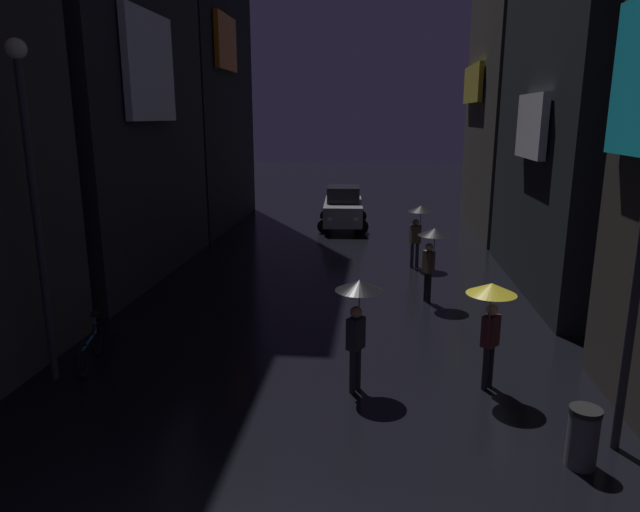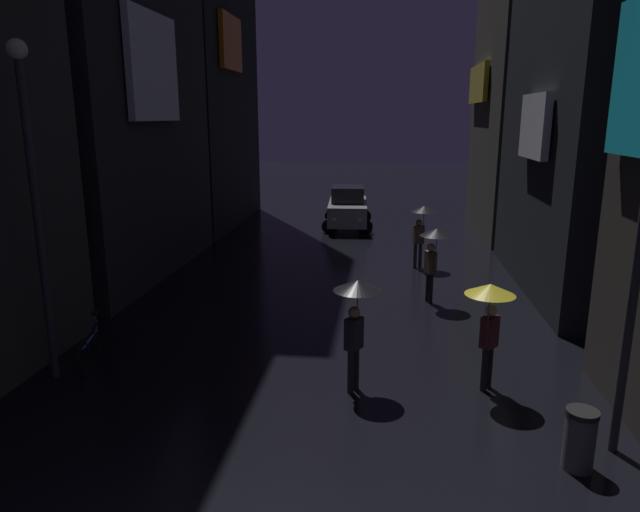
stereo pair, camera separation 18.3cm
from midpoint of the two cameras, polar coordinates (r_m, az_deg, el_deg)
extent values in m
cube|color=white|center=(17.88, -16.96, 17.65)|extent=(0.20, 3.30, 3.01)
cube|color=orange|center=(26.20, -9.61, 20.29)|extent=(0.20, 2.93, 2.25)
cube|color=black|center=(18.47, 26.87, 19.06)|extent=(4.00, 8.38, 14.34)
cube|color=white|center=(16.82, 20.10, 12.10)|extent=(0.20, 2.51, 1.71)
cube|color=yellow|center=(27.33, 14.86, 16.28)|extent=(0.20, 4.15, 1.63)
cylinder|color=black|center=(16.14, 10.23, -2.99)|extent=(0.12, 0.12, 0.85)
cylinder|color=black|center=(15.99, 10.52, -3.16)|extent=(0.12, 0.12, 0.85)
cube|color=brown|center=(15.87, 10.49, -0.57)|extent=(0.33, 0.40, 0.60)
sphere|color=beige|center=(15.77, 10.55, 0.88)|extent=(0.22, 0.22, 0.22)
cylinder|color=brown|center=(15.73, 10.95, -0.53)|extent=(0.09, 0.09, 0.50)
cylinder|color=slate|center=(15.65, 11.01, 0.66)|extent=(0.02, 0.02, 0.77)
cone|color=black|center=(15.55, 11.09, 2.40)|extent=(0.90, 0.90, 0.20)
cylinder|color=black|center=(11.45, 16.21, -10.47)|extent=(0.12, 0.12, 0.85)
cylinder|color=black|center=(11.30, 15.77, -10.76)|extent=(0.12, 0.12, 0.85)
cube|color=#4C1E23|center=(11.10, 16.24, -7.20)|extent=(0.38, 0.40, 0.60)
sphere|color=beige|center=(10.97, 16.38, -5.20)|extent=(0.22, 0.22, 0.22)
cylinder|color=#4C1E23|center=(10.92, 16.03, -7.27)|extent=(0.09, 0.09, 0.50)
cylinder|color=slate|center=(10.80, 16.15, -5.61)|extent=(0.02, 0.02, 0.77)
cone|color=yellow|center=(10.66, 16.32, -3.15)|extent=(0.90, 0.90, 0.20)
cylinder|color=black|center=(10.79, 2.78, -11.46)|extent=(0.12, 0.12, 0.85)
cylinder|color=black|center=(10.92, 3.31, -11.12)|extent=(0.12, 0.12, 0.85)
cube|color=black|center=(10.57, 3.10, -7.73)|extent=(0.36, 0.40, 0.60)
sphere|color=#9E7051|center=(10.43, 3.13, -5.63)|extent=(0.22, 0.22, 0.22)
cylinder|color=black|center=(10.72, 3.40, -7.13)|extent=(0.09, 0.09, 0.50)
cylinder|color=slate|center=(10.60, 3.43, -5.44)|extent=(0.02, 0.02, 0.77)
cone|color=black|center=(10.45, 3.47, -2.93)|extent=(0.90, 0.90, 0.20)
cylinder|color=#2D2D38|center=(19.60, 8.92, 0.06)|extent=(0.12, 0.12, 0.85)
cylinder|color=#2D2D38|center=(19.66, 9.42, 0.08)|extent=(0.12, 0.12, 0.85)
cube|color=brown|center=(19.48, 9.25, 2.14)|extent=(0.39, 0.31, 0.60)
sphere|color=#9E7051|center=(19.40, 9.30, 3.33)|extent=(0.22, 0.22, 0.22)
cylinder|color=brown|center=(19.57, 9.70, 2.33)|extent=(0.09, 0.09, 0.50)
cylinder|color=slate|center=(19.51, 9.74, 3.30)|extent=(0.02, 0.02, 0.77)
cone|color=black|center=(19.43, 9.80, 4.70)|extent=(0.90, 0.90, 0.20)
torus|color=black|center=(12.36, -23.05, -9.54)|extent=(0.22, 0.71, 0.72)
torus|color=black|center=(13.34, -21.81, -7.70)|extent=(0.22, 0.71, 0.72)
cylinder|color=#1E59A5|center=(12.78, -22.48, -7.84)|extent=(0.28, 0.99, 0.05)
cylinder|color=#1E59A5|center=(13.22, -21.95, -6.29)|extent=(0.04, 0.04, 0.40)
cube|color=black|center=(13.15, -22.03, -5.39)|extent=(0.17, 0.26, 0.06)
cylinder|color=black|center=(12.16, -23.29, -7.15)|extent=(0.13, 0.44, 0.03)
cube|color=#99999E|center=(26.36, 2.13, 4.50)|extent=(1.92, 4.19, 0.90)
cube|color=black|center=(26.24, 2.14, 6.22)|extent=(1.54, 1.92, 0.70)
cylinder|color=black|center=(25.13, 3.93, 2.98)|extent=(0.65, 0.25, 0.64)
cylinder|color=black|center=(25.15, 0.25, 3.02)|extent=(0.65, 0.25, 0.64)
cylinder|color=black|center=(27.75, 3.82, 4.01)|extent=(0.65, 0.25, 0.64)
cylinder|color=black|center=(27.77, 0.48, 4.04)|extent=(0.65, 0.25, 0.64)
cube|color=white|center=(24.32, 3.38, 3.70)|extent=(0.20, 0.07, 0.14)
cube|color=white|center=(24.33, 0.78, 3.73)|extent=(0.20, 0.07, 0.14)
cylinder|color=#2D2D33|center=(11.79, -26.78, 2.35)|extent=(0.14, 0.14, 5.97)
sphere|color=#F9EFCC|center=(11.66, -28.54, 17.77)|extent=(0.36, 0.36, 0.36)
cylinder|color=#2D2D33|center=(9.36, 28.74, -1.33)|extent=(0.14, 0.14, 5.71)
cylinder|color=#3F3F47|center=(9.52, 24.24, -16.42)|extent=(0.44, 0.44, 0.85)
cylinder|color=black|center=(9.31, 24.53, -13.92)|extent=(0.46, 0.46, 0.08)
camera|label=1|loc=(0.09, -90.42, -0.10)|focal=32.00mm
camera|label=2|loc=(0.09, 89.58, 0.10)|focal=32.00mm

